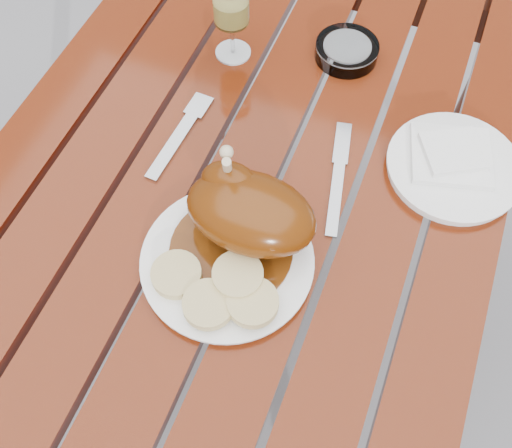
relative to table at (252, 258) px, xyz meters
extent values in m
plane|color=slate|center=(0.00, 0.00, -0.38)|extent=(60.00, 60.00, 0.00)
cube|color=#67260C|center=(0.00, 0.00, 0.00)|extent=(0.80, 1.20, 0.75)
cylinder|color=white|center=(0.04, -0.19, 0.38)|extent=(0.26, 0.26, 0.02)
cylinder|color=#522509|center=(0.04, -0.18, 0.39)|extent=(0.18, 0.18, 0.00)
ellipsoid|color=#733008|center=(0.06, -0.14, 0.44)|extent=(0.19, 0.12, 0.09)
ellipsoid|color=#733008|center=(0.02, -0.11, 0.45)|extent=(0.09, 0.06, 0.07)
cylinder|color=#C6B28C|center=(0.01, -0.11, 0.48)|extent=(0.03, 0.04, 0.10)
cylinder|color=tan|center=(-0.01, -0.24, 0.40)|extent=(0.07, 0.07, 0.02)
cylinder|color=tan|center=(0.05, -0.27, 0.40)|extent=(0.07, 0.07, 0.02)
cylinder|color=tan|center=(0.10, -0.24, 0.41)|extent=(0.07, 0.07, 0.02)
cylinder|color=tan|center=(0.07, -0.22, 0.41)|extent=(0.07, 0.07, 0.02)
cylinder|color=#D0C35E|center=(-0.11, 0.20, 0.45)|extent=(0.08, 0.08, 0.15)
cylinder|color=white|center=(0.31, 0.09, 0.38)|extent=(0.24, 0.24, 0.02)
cube|color=white|center=(0.30, 0.10, 0.40)|extent=(0.15, 0.14, 0.01)
cylinder|color=#B2B7BC|center=(0.08, 0.26, 0.39)|extent=(0.11, 0.11, 0.03)
cube|color=gray|center=(-0.12, -0.02, 0.38)|extent=(0.03, 0.17, 0.01)
cube|color=gray|center=(0.15, -0.01, 0.38)|extent=(0.05, 0.18, 0.01)
camera|label=1|loc=(0.21, -0.51, 1.11)|focal=40.00mm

